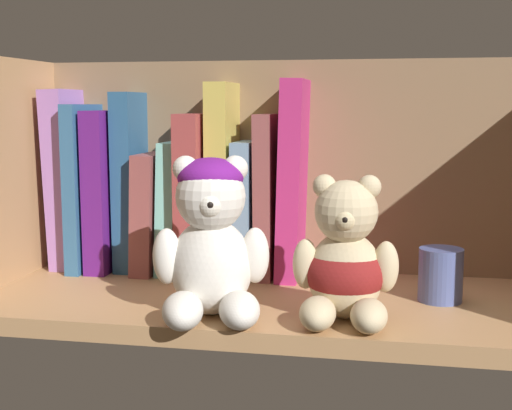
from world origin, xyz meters
TOP-DOWN VIEW (x-y plane):
  - shelf_board at (0.00, 0.00)cm, footprint 66.00×26.40cm
  - shelf_back_panel at (0.00, 13.80)cm, footprint 68.40×1.20cm
  - shelf_side_panel_left at (-33.80, 0.00)cm, footprint 1.60×28.80cm
  - book_0 at (-30.01, 10.95)cm, footprint 3.70×10.06cm
  - book_1 at (-27.13, 10.95)cm, footprint 1.84×13.85cm
  - book_2 at (-24.35, 10.95)cm, footprint 2.77×13.00cm
  - book_3 at (-21.22, 10.95)cm, footprint 2.54×9.76cm
  - book_4 at (-18.17, 10.95)cm, footprint 3.15×13.19cm
  - book_5 at (-15.25, 10.95)cm, footprint 2.91×11.89cm
  - book_6 at (-12.16, 10.95)cm, footprint 2.98×14.91cm
  - book_7 at (-8.84, 10.95)cm, footprint 2.70×11.64cm
  - book_8 at (-5.88, 10.95)cm, footprint 2.28×11.96cm
  - book_9 at (-3.24, 10.95)cm, footprint 2.27×11.70cm
  - book_10 at (-0.41, 10.95)cm, footprint 3.25×12.36cm
  - teddy_bear_larger at (-5.75, -8.67)cm, footprint 12.41×12.74cm
  - teddy_bear_smaller at (7.56, -7.20)cm, footprint 10.54×10.98cm
  - pillar_candle at (17.38, 1.44)cm, footprint 4.77×4.77cm

SIDE VIEW (x-z plane):
  - shelf_board at x=0.00cm, z-range 0.00..2.00cm
  - pillar_candle at x=17.38cm, z-range 2.00..7.84cm
  - teddy_bear_smaller at x=7.56cm, z-range 0.45..14.94cm
  - book_4 at x=-18.17cm, z-range 1.96..17.21cm
  - teddy_bear_larger at x=-5.75cm, z-range 1.58..17.85cm
  - book_5 at x=-15.25cm, z-range 1.96..18.68cm
  - book_8 at x=-5.88cm, z-range 2.00..18.81cm
  - book_9 at x=-3.24cm, z-range 1.99..22.17cm
  - book_6 at x=-12.16cm, z-range 2.00..22.21cm
  - book_2 at x=-24.35cm, z-range 2.00..22.56cm
  - book_1 at x=-27.13cm, z-range 2.00..23.35cm
  - book_3 at x=-21.22cm, z-range 2.00..24.85cm
  - book_0 at x=-30.01cm, z-range 1.96..25.25cm
  - book_7 at x=-8.84cm, z-range 2.00..25.97cm
  - book_10 at x=-0.41cm, z-range 1.97..26.35cm
  - shelf_back_panel at x=0.00cm, z-range 0.00..28.85cm
  - shelf_side_panel_left at x=-33.80cm, z-range 0.00..28.85cm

